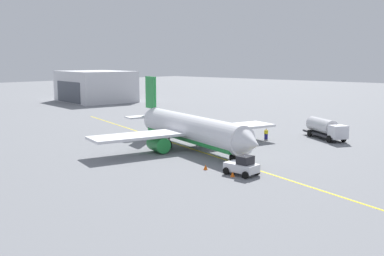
{
  "coord_description": "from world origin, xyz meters",
  "views": [
    {
      "loc": [
        41.9,
        -45.99,
        12.53
      ],
      "look_at": [
        0.0,
        0.0,
        3.0
      ],
      "focal_mm": 41.97,
      "sensor_mm": 36.0,
      "label": 1
    }
  ],
  "objects_px": {
    "safety_cone_nose": "(233,174)",
    "safety_cone_wingtip": "(206,167)",
    "airplane": "(190,130)",
    "pushback_tug": "(242,166)",
    "refueling_worker": "(266,134)",
    "fuel_tanker": "(325,128)"
  },
  "relations": [
    {
      "from": "pushback_tug",
      "to": "safety_cone_nose",
      "type": "relative_size",
      "value": 6.38
    },
    {
      "from": "pushback_tug",
      "to": "refueling_worker",
      "type": "relative_size",
      "value": 2.12
    },
    {
      "from": "pushback_tug",
      "to": "refueling_worker",
      "type": "xyz_separation_m",
      "value": [
        -10.44,
        20.77,
        -0.19
      ]
    },
    {
      "from": "airplane",
      "to": "safety_cone_wingtip",
      "type": "relative_size",
      "value": 53.01
    },
    {
      "from": "airplane",
      "to": "safety_cone_nose",
      "type": "xyz_separation_m",
      "value": [
        13.92,
        -8.4,
        -2.43
      ]
    },
    {
      "from": "refueling_worker",
      "to": "safety_cone_wingtip",
      "type": "height_order",
      "value": "refueling_worker"
    },
    {
      "from": "refueling_worker",
      "to": "safety_cone_wingtip",
      "type": "bearing_deg",
      "value": -74.76
    },
    {
      "from": "airplane",
      "to": "safety_cone_nose",
      "type": "height_order",
      "value": "airplane"
    },
    {
      "from": "pushback_tug",
      "to": "airplane",
      "type": "bearing_deg",
      "value": 153.43
    },
    {
      "from": "airplane",
      "to": "refueling_worker",
      "type": "relative_size",
      "value": 17.58
    },
    {
      "from": "airplane",
      "to": "fuel_tanker",
      "type": "xyz_separation_m",
      "value": [
        10.6,
        20.23,
        -1.01
      ]
    },
    {
      "from": "pushback_tug",
      "to": "safety_cone_nose",
      "type": "distance_m",
      "value": 1.5
    },
    {
      "from": "fuel_tanker",
      "to": "refueling_worker",
      "type": "xyz_separation_m",
      "value": [
        -6.78,
        -6.59,
        -0.89
      ]
    },
    {
      "from": "safety_cone_nose",
      "to": "airplane",
      "type": "bearing_deg",
      "value": 148.88
    },
    {
      "from": "pushback_tug",
      "to": "fuel_tanker",
      "type": "bearing_deg",
      "value": 97.62
    },
    {
      "from": "refueling_worker",
      "to": "safety_cone_nose",
      "type": "distance_m",
      "value": 24.25
    },
    {
      "from": "airplane",
      "to": "safety_cone_nose",
      "type": "relative_size",
      "value": 52.98
    },
    {
      "from": "safety_cone_nose",
      "to": "safety_cone_wingtip",
      "type": "bearing_deg",
      "value": 174.41
    },
    {
      "from": "airplane",
      "to": "safety_cone_wingtip",
      "type": "height_order",
      "value": "airplane"
    },
    {
      "from": "refueling_worker",
      "to": "pushback_tug",
      "type": "bearing_deg",
      "value": -63.31
    },
    {
      "from": "fuel_tanker",
      "to": "refueling_worker",
      "type": "height_order",
      "value": "fuel_tanker"
    },
    {
      "from": "airplane",
      "to": "pushback_tug",
      "type": "bearing_deg",
      "value": -26.57
    }
  ]
}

